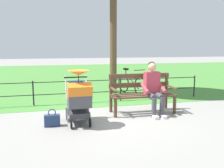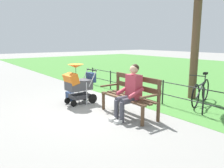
{
  "view_description": "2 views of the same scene",
  "coord_description": "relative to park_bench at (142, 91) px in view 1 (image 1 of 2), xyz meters",
  "views": [
    {
      "loc": [
        1.35,
        5.38,
        1.62
      ],
      "look_at": [
        0.02,
        0.09,
        0.78
      ],
      "focal_mm": 38.23,
      "sensor_mm": 36.0,
      "label": 1
    },
    {
      "loc": [
        -4.8,
        3.46,
        1.79
      ],
      "look_at": [
        -0.13,
        -0.02,
        0.68
      ],
      "focal_mm": 36.13,
      "sensor_mm": 36.0,
      "label": 2
    }
  ],
  "objects": [
    {
      "name": "ground_plane",
      "position": [
        0.79,
        0.12,
        -0.53
      ],
      "size": [
        60.0,
        60.0,
        0.0
      ],
      "primitive_type": "plane",
      "color": "gray"
    },
    {
      "name": "grass_lawn",
      "position": [
        0.79,
        -8.68,
        -0.52
      ],
      "size": [
        40.0,
        16.0,
        0.01
      ],
      "primitive_type": "cube",
      "color": "#478438",
      "rests_on": "ground"
    },
    {
      "name": "park_bench",
      "position": [
        0.0,
        0.0,
        0.0
      ],
      "size": [
        1.61,
        0.63,
        0.96
      ],
      "color": "brown",
      "rests_on": "ground"
    },
    {
      "name": "person_on_bench",
      "position": [
        -0.21,
        0.22,
        0.15
      ],
      "size": [
        0.54,
        0.74,
        1.28
      ],
      "color": "#42424C",
      "rests_on": "ground"
    },
    {
      "name": "stroller",
      "position": [
        1.63,
        0.56,
        0.07
      ],
      "size": [
        0.52,
        0.9,
        1.15
      ],
      "color": "black",
      "rests_on": "ground"
    },
    {
      "name": "handbag",
      "position": [
        2.19,
        0.58,
        -0.4
      ],
      "size": [
        0.32,
        0.14,
        0.37
      ],
      "color": "navy",
      "rests_on": "ground"
    },
    {
      "name": "park_fence",
      "position": [
        0.79,
        -1.35,
        -0.11
      ],
      "size": [
        6.36,
        0.04,
        0.7
      ],
      "color": "black",
      "rests_on": "ground"
    },
    {
      "name": "bicycle",
      "position": [
        -0.49,
        -2.24,
        -0.16
      ],
      "size": [
        0.6,
        1.6,
        0.89
      ],
      "color": "black",
      "rests_on": "ground"
    }
  ]
}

